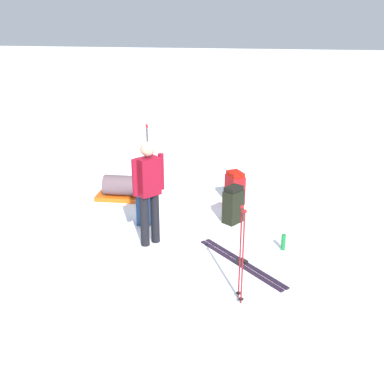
% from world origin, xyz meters
% --- Properties ---
extents(ground_plane, '(80.00, 80.00, 0.00)m').
position_xyz_m(ground_plane, '(0.00, 0.00, 0.00)').
color(ground_plane, white).
extents(skier_standing, '(0.44, 0.42, 1.70)m').
position_xyz_m(skier_standing, '(0.59, -0.59, 0.95)').
color(skier_standing, black).
rests_on(skier_standing, ground_plane).
extents(ski_pair_near, '(1.41, 1.38, 0.05)m').
position_xyz_m(ski_pair_near, '(1.04, 0.90, 0.01)').
color(ski_pair_near, black).
rests_on(ski_pair_near, ground_plane).
extents(backpack_large_dark, '(0.46, 0.42, 0.63)m').
position_xyz_m(backpack_large_dark, '(-1.35, 0.64, 0.31)').
color(backpack_large_dark, maroon).
rests_on(backpack_large_dark, ground_plane).
extents(backpack_bright, '(0.38, 0.28, 0.60)m').
position_xyz_m(backpack_bright, '(-0.16, -0.84, 0.29)').
color(backpack_bright, navy).
rests_on(backpack_bright, ground_plane).
extents(backpack_small_spare, '(0.41, 0.38, 0.68)m').
position_xyz_m(backpack_small_spare, '(-0.42, 0.67, 0.33)').
color(backpack_small_spare, black).
rests_on(backpack_small_spare, ground_plane).
extents(ski_poles_planted_near, '(0.20, 0.11, 1.32)m').
position_xyz_m(ski_poles_planted_near, '(1.99, 0.93, 0.73)').
color(ski_poles_planted_near, maroon).
rests_on(ski_poles_planted_near, ground_plane).
extents(ski_poles_planted_far, '(0.22, 0.12, 1.30)m').
position_xyz_m(ski_poles_planted_far, '(-2.14, -1.28, 0.72)').
color(ski_poles_planted_far, black).
rests_on(ski_poles_planted_far, ground_plane).
extents(gear_sled, '(0.46, 1.11, 0.49)m').
position_xyz_m(gear_sled, '(-1.20, -1.55, 0.22)').
color(gear_sled, '#E25811').
rests_on(gear_sled, ground_plane).
extents(thermos_bottle, '(0.07, 0.07, 0.26)m').
position_xyz_m(thermos_bottle, '(0.49, 1.53, 0.13)').
color(thermos_bottle, '#147530').
rests_on(thermos_bottle, ground_plane).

